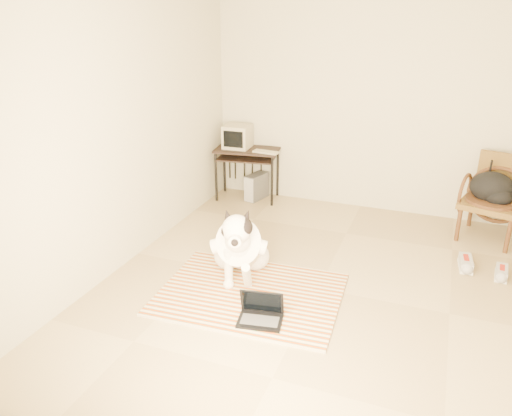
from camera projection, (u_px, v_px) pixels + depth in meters
The scene contains 15 objects.
floor at pixel (318, 288), 4.73m from camera, with size 4.50×4.50×0.00m, color tan.
wall_back at pixel (369, 105), 6.16m from camera, with size 4.50×4.50×0.00m, color beige.
wall_front at pixel (208, 274), 2.27m from camera, with size 4.50×4.50×0.00m, color beige.
wall_left at pixel (126, 131), 4.89m from camera, with size 4.50×4.50×0.00m, color beige.
rug at pixel (250, 294), 4.62m from camera, with size 1.71×1.35×0.02m.
dog at pixel (240, 247), 4.80m from camera, with size 0.64×1.06×0.84m.
laptop at pixel (261, 313), 4.20m from camera, with size 0.41×0.33×0.26m.
computer_desk at pixel (247, 156), 6.71m from camera, with size 0.90×0.58×0.70m.
crt_monitor at pixel (237, 137), 6.69m from camera, with size 0.36×0.34×0.31m.
desk_keyboard at pixel (266, 152), 6.51m from camera, with size 0.34×0.12×0.02m, color tan.
pc_tower at pixel (256, 187), 6.86m from camera, with size 0.25×0.41×0.36m.
rattan_chair at pixel (494, 198), 5.61m from camera, with size 0.76×0.75×0.95m.
backpack at pixel (493, 189), 5.54m from camera, with size 0.47×0.41×0.35m.
sneaker_left at pixel (466, 263), 5.08m from camera, with size 0.15×0.32×0.11m.
sneaker_right at pixel (501, 273), 4.91m from camera, with size 0.13×0.28×0.10m.
Camera 1 is at (0.92, -4.03, 2.49)m, focal length 35.00 mm.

